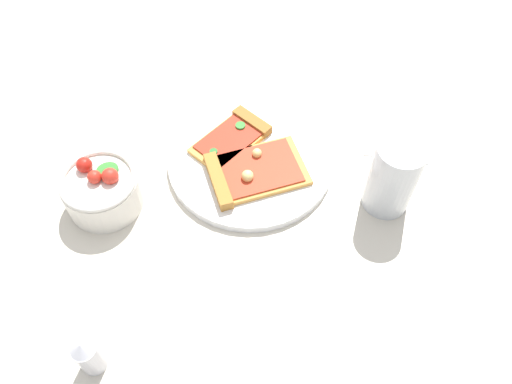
{
  "coord_description": "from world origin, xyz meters",
  "views": [
    {
      "loc": [
        -0.48,
        -0.07,
        0.64
      ],
      "look_at": [
        -0.05,
        -0.06,
        0.03
      ],
      "focal_mm": 35.37,
      "sensor_mm": 36.0,
      "label": 1
    }
  ],
  "objects_px": {
    "salad_bowl": "(102,190)",
    "paper_napkin": "(397,126)",
    "pizza_slice_far": "(234,137)",
    "soda_glass": "(392,178)",
    "pepper_shaker": "(88,355)",
    "plate": "(251,160)",
    "pizza_slice_near": "(250,173)"
  },
  "relations": [
    {
      "from": "paper_napkin",
      "to": "pizza_slice_far",
      "type": "bearing_deg",
      "value": 99.33
    },
    {
      "from": "plate",
      "to": "pizza_slice_near",
      "type": "height_order",
      "value": "pizza_slice_near"
    },
    {
      "from": "pizza_slice_near",
      "to": "salad_bowl",
      "type": "distance_m",
      "value": 0.22
    },
    {
      "from": "pizza_slice_far",
      "to": "salad_bowl",
      "type": "relative_size",
      "value": 1.25
    },
    {
      "from": "plate",
      "to": "paper_napkin",
      "type": "relative_size",
      "value": 1.81
    },
    {
      "from": "salad_bowl",
      "to": "pepper_shaker",
      "type": "distance_m",
      "value": 0.25
    },
    {
      "from": "pizza_slice_near",
      "to": "pizza_slice_far",
      "type": "distance_m",
      "value": 0.08
    },
    {
      "from": "pizza_slice_far",
      "to": "soda_glass",
      "type": "relative_size",
      "value": 1.14
    },
    {
      "from": "salad_bowl",
      "to": "paper_napkin",
      "type": "relative_size",
      "value": 0.77
    },
    {
      "from": "soda_glass",
      "to": "paper_napkin",
      "type": "height_order",
      "value": "soda_glass"
    },
    {
      "from": "salad_bowl",
      "to": "soda_glass",
      "type": "height_order",
      "value": "soda_glass"
    },
    {
      "from": "plate",
      "to": "paper_napkin",
      "type": "bearing_deg",
      "value": -71.55
    },
    {
      "from": "paper_napkin",
      "to": "plate",
      "type": "bearing_deg",
      "value": 108.45
    },
    {
      "from": "pizza_slice_near",
      "to": "plate",
      "type": "bearing_deg",
      "value": 0.59
    },
    {
      "from": "pizza_slice_near",
      "to": "paper_napkin",
      "type": "height_order",
      "value": "pizza_slice_near"
    },
    {
      "from": "pizza_slice_far",
      "to": "salad_bowl",
      "type": "height_order",
      "value": "salad_bowl"
    },
    {
      "from": "paper_napkin",
      "to": "pepper_shaker",
      "type": "distance_m",
      "value": 0.6
    },
    {
      "from": "pizza_slice_far",
      "to": "pepper_shaker",
      "type": "distance_m",
      "value": 0.4
    },
    {
      "from": "paper_napkin",
      "to": "salad_bowl",
      "type": "bearing_deg",
      "value": 109.59
    },
    {
      "from": "plate",
      "to": "pizza_slice_near",
      "type": "relative_size",
      "value": 1.55
    },
    {
      "from": "salad_bowl",
      "to": "plate",
      "type": "bearing_deg",
      "value": -69.12
    },
    {
      "from": "pizza_slice_near",
      "to": "soda_glass",
      "type": "bearing_deg",
      "value": -98.99
    },
    {
      "from": "pizza_slice_near",
      "to": "pepper_shaker",
      "type": "distance_m",
      "value": 0.34
    },
    {
      "from": "plate",
      "to": "soda_glass",
      "type": "bearing_deg",
      "value": -108.85
    },
    {
      "from": "soda_glass",
      "to": "paper_napkin",
      "type": "relative_size",
      "value": 0.84
    },
    {
      "from": "pizza_slice_far",
      "to": "paper_napkin",
      "type": "bearing_deg",
      "value": -80.67
    },
    {
      "from": "salad_bowl",
      "to": "soda_glass",
      "type": "bearing_deg",
      "value": -88.35
    },
    {
      "from": "pepper_shaker",
      "to": "salad_bowl",
      "type": "bearing_deg",
      "value": 7.57
    },
    {
      "from": "paper_napkin",
      "to": "pepper_shaker",
      "type": "height_order",
      "value": "pepper_shaker"
    },
    {
      "from": "pizza_slice_far",
      "to": "soda_glass",
      "type": "height_order",
      "value": "soda_glass"
    },
    {
      "from": "salad_bowl",
      "to": "soda_glass",
      "type": "relative_size",
      "value": 0.91
    },
    {
      "from": "plate",
      "to": "pizza_slice_far",
      "type": "relative_size",
      "value": 1.88
    }
  ]
}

